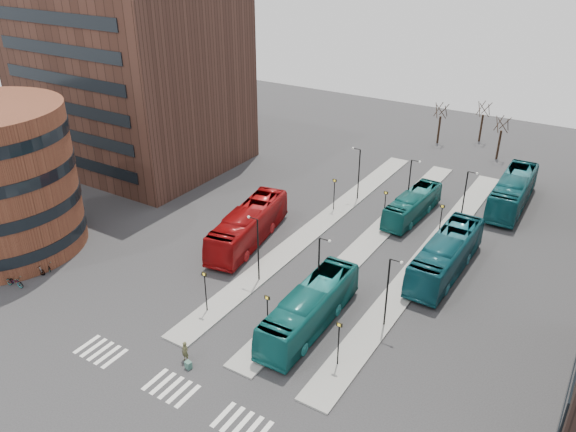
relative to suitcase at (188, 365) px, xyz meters
The scene contains 21 objects.
island_left 24.05m from the suitcase, 96.54° to the left, with size 2.50×45.00×0.15m, color gray.
island_mid 24.11m from the suitcase, 82.22° to the left, with size 2.50×45.00×0.15m, color gray.
island_right 25.62m from the suitcase, 68.81° to the left, with size 2.50×45.00×0.15m, color gray.
suitcase is the anchor object (origin of this frame).
red_bus 18.62m from the suitcase, 112.30° to the left, with size 3.05×13.05×3.64m, color #980B0D.
teal_bus_a 10.12m from the suitcase, 60.80° to the left, with size 2.84×12.15×3.38m, color #146867.
teal_bus_b 31.35m from the suitcase, 81.16° to the left, with size 2.45×10.45×2.91m, color #13605D.
teal_bus_c 24.87m from the suitcase, 62.81° to the left, with size 3.01×12.88×3.59m, color #135561.
teal_bus_d 41.76m from the suitcase, 71.45° to the left, with size 3.09×13.21×3.68m, color #135A63.
traveller 1.01m from the suitcase, 143.79° to the left, with size 0.60×0.39×1.64m, color #4C4C2D.
commuter_a 15.03m from the suitcase, 112.92° to the left, with size 0.84×0.65×1.73m, color black.
commuter_b 10.54m from the suitcase, 67.23° to the left, with size 1.10×0.46×1.88m, color black.
commuter_c 9.73m from the suitcase, 55.97° to the left, with size 0.97×0.56×1.50m, color black.
bicycle_near 19.74m from the suitcase, behind, with size 0.67×1.92×1.01m, color gray.
bicycle_mid 19.85m from the suitcase, behind, with size 0.48×1.69×1.01m, color gray.
bicycle_far 19.98m from the suitcase, behind, with size 0.59×1.68×0.88m, color gray.
crosswalk_stripes 3.69m from the suitcase, 35.02° to the right, with size 22.35×2.40×0.01m.
office_block 44.31m from the suitcase, 139.59° to the left, with size 25.00×20.12×22.00m.
sign_poles 17.26m from the suitcase, 80.38° to the left, with size 12.45×22.12×3.65m.
lamp_posts 22.48m from the suitcase, 79.90° to the left, with size 14.04×20.24×6.12m.
bare_trees 56.74m from the suitcase, 86.03° to the left, with size 10.97×8.14×5.90m.
Camera 1 is at (21.08, -16.14, 27.83)m, focal length 35.00 mm.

